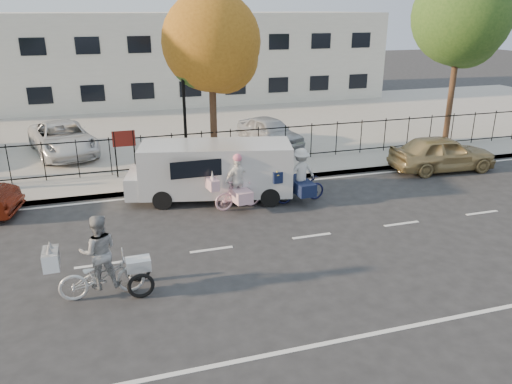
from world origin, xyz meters
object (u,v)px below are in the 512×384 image
object	(u,v)px
lamppost	(184,97)
bull_bike	(300,181)
lot_car_d	(270,131)
zebra_trike	(101,266)
unicorn_bike	(237,189)
lot_car_b	(63,138)
white_van	(213,169)
gold_sedan	(442,153)

from	to	relation	value
lamppost	bull_bike	world-z (taller)	lamppost
lamppost	lot_car_d	bearing A→B (deg)	32.72
lamppost	zebra_trike	bearing A→B (deg)	-112.06
lamppost	lot_car_d	xyz separation A→B (m)	(4.42, 2.84, -2.29)
lot_car_d	unicorn_bike	bearing A→B (deg)	-133.74
zebra_trike	unicorn_bike	size ratio (longest dim) A/B	1.23
lot_car_b	bull_bike	bearing A→B (deg)	-59.99
white_van	lot_car_b	distance (m)	8.86
lamppost	lot_car_d	world-z (taller)	lamppost
white_van	gold_sedan	xyz separation A→B (m)	(9.63, 0.50, -0.36)
white_van	lot_car_d	world-z (taller)	white_van
lamppost	bull_bike	size ratio (longest dim) A/B	2.12
gold_sedan	lamppost	bearing A→B (deg)	79.54
unicorn_bike	white_van	bearing A→B (deg)	17.78
lot_car_d	gold_sedan	bearing A→B (deg)	-60.65
bull_bike	lot_car_b	bearing A→B (deg)	39.55
gold_sedan	zebra_trike	bearing A→B (deg)	117.00
lamppost	white_van	distance (m)	3.64
zebra_trike	bull_bike	xyz separation A→B (m)	(6.55, 4.26, -0.02)
zebra_trike	lamppost	bearing A→B (deg)	-23.50
unicorn_bike	white_van	size ratio (longest dim) A/B	0.32
lamppost	zebra_trike	size ratio (longest dim) A/B	1.86
lot_car_b	lot_car_d	world-z (taller)	lot_car_b
lamppost	zebra_trike	xyz separation A→B (m)	(-3.38, -8.34, -2.34)
bull_bike	white_van	size ratio (longest dim) A/B	0.35
white_van	unicorn_bike	bearing A→B (deg)	-50.15
zebra_trike	bull_bike	size ratio (longest dim) A/B	1.14
lamppost	bull_bike	distance (m)	5.68
gold_sedan	lot_car_d	bearing A→B (deg)	50.01
zebra_trike	white_van	size ratio (longest dim) A/B	0.40
bull_bike	lot_car_d	bearing A→B (deg)	-14.92
zebra_trike	lot_car_b	world-z (taller)	zebra_trike
unicorn_bike	gold_sedan	bearing A→B (deg)	-88.83
lamppost	zebra_trike	distance (m)	9.30
lamppost	unicorn_bike	xyz separation A→B (m)	(0.97, -4.08, -2.42)
gold_sedan	lot_car_d	distance (m)	7.75
zebra_trike	white_van	distance (m)	6.57
bull_bike	lot_car_b	size ratio (longest dim) A/B	0.41
zebra_trike	lot_car_b	bearing A→B (deg)	5.18
zebra_trike	gold_sedan	distance (m)	14.66
white_van	lot_car_b	size ratio (longest dim) A/B	1.17
unicorn_bike	gold_sedan	xyz separation A→B (m)	(9.09, 1.60, 0.03)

